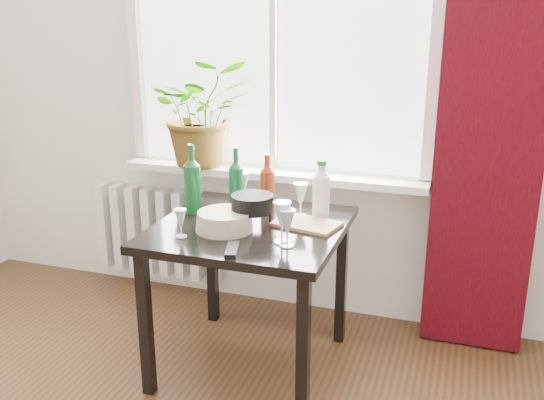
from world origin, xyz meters
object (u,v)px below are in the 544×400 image
(wineglass_back_center, at_px, (301,200))
(plate_stack, at_px, (224,221))
(table, at_px, (250,243))
(cutting_board, at_px, (307,224))
(cleaning_bottle, at_px, (321,189))
(radiator, at_px, (158,232))
(potted_plant, at_px, (202,113))
(wineglass_front_right, at_px, (282,222))
(wineglass_back_left, at_px, (243,188))
(wineglass_front_left, at_px, (181,223))
(wine_bottle_left, at_px, (192,178))
(wine_bottle_right, at_px, (236,178))
(bottle_amber, at_px, (267,182))
(fondue_pot, at_px, (253,211))
(wineglass_far_right, at_px, (287,228))
(tv_remote, at_px, (232,249))

(wineglass_back_center, bearing_deg, plate_stack, -133.59)
(table, height_order, cutting_board, cutting_board)
(cleaning_bottle, bearing_deg, radiator, 159.75)
(potted_plant, bearing_deg, wineglass_front_right, -46.78)
(wineglass_back_left, height_order, wineglass_front_left, wineglass_back_left)
(radiator, xyz_separation_m, wine_bottle_left, (0.52, -0.55, 0.53))
(table, bearing_deg, wine_bottle_right, 125.28)
(bottle_amber, relative_size, cleaning_bottle, 1.04)
(cleaning_bottle, height_order, wineglass_front_right, cleaning_bottle)
(potted_plant, relative_size, fondue_pot, 2.67)
(bottle_amber, relative_size, plate_stack, 1.12)
(bottle_amber, bearing_deg, wineglass_far_right, -61.20)
(wineglass_front_right, bearing_deg, wineglass_back_left, 127.78)
(potted_plant, relative_size, wineglass_front_right, 3.18)
(bottle_amber, bearing_deg, wineglass_front_left, -116.70)
(table, bearing_deg, wineglass_back_left, 116.56)
(wine_bottle_right, distance_m, wineglass_back_left, 0.10)
(wineglass_back_center, bearing_deg, fondue_pot, -129.97)
(wineglass_far_right, bearing_deg, wineglass_front_right, 135.23)
(cutting_board, bearing_deg, bottle_amber, 147.94)
(cleaning_bottle, bearing_deg, wineglass_back_left, 170.09)
(wineglass_back_center, bearing_deg, cleaning_bottle, 15.58)
(plate_stack, bearing_deg, cleaning_bottle, 40.48)
(cleaning_bottle, relative_size, fondue_pot, 1.27)
(bottle_amber, distance_m, tv_remote, 0.57)
(cleaning_bottle, relative_size, wineglass_front_right, 1.51)
(wine_bottle_left, distance_m, tv_remote, 0.57)
(wineglass_far_right, bearing_deg, wine_bottle_left, 153.50)
(wineglass_back_left, bearing_deg, tv_remote, -73.07)
(wineglass_front_left, xyz_separation_m, tv_remote, (0.27, -0.08, -0.06))
(bottle_amber, height_order, tv_remote, bottle_amber)
(wineglass_back_center, bearing_deg, wineglass_front_right, -86.87)
(table, distance_m, potted_plant, 0.92)
(wineglass_back_left, xyz_separation_m, wineglass_front_left, (-0.09, -0.53, -0.02))
(wineglass_far_right, distance_m, fondue_pot, 0.29)
(wine_bottle_left, distance_m, fondue_pot, 0.37)
(radiator, xyz_separation_m, table, (0.85, -0.63, 0.27))
(radiator, height_order, wine_bottle_right, wine_bottle_right)
(bottle_amber, distance_m, wineglass_back_center, 0.19)
(table, xyz_separation_m, wineglass_back_left, (-0.14, 0.29, 0.18))
(cleaning_bottle, distance_m, wineglass_front_right, 0.39)
(wine_bottle_left, relative_size, fondue_pot, 1.55)
(potted_plant, relative_size, wineglass_back_left, 3.54)
(fondue_pot, height_order, tv_remote, fondue_pot)
(potted_plant, xyz_separation_m, bottle_amber, (0.51, -0.36, -0.26))
(table, xyz_separation_m, wineglass_back_center, (0.19, 0.19, 0.18))
(wineglass_far_right, distance_m, wineglass_back_center, 0.39)
(table, bearing_deg, cutting_board, 15.91)
(wineglass_far_right, height_order, tv_remote, wineglass_far_right)
(wineglass_far_right, bearing_deg, wineglass_back_left, 128.35)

